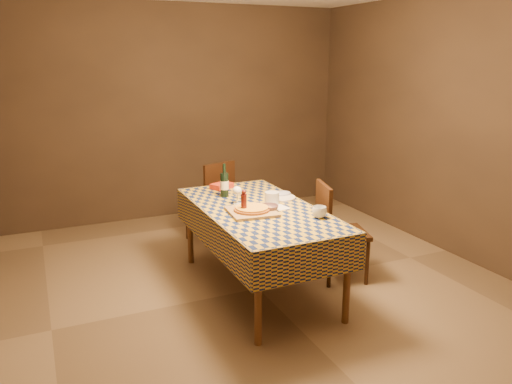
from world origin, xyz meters
TOP-DOWN VIEW (x-y plane):
  - room at (0.00, 0.00)m, footprint 5.00×5.10m
  - dining_table at (0.00, 0.00)m, footprint 0.94×1.84m
  - cutting_board at (-0.11, -0.12)m, footprint 0.42×0.42m
  - pizza at (-0.11, -0.12)m, footprint 0.38×0.38m
  - pepper_mill at (-0.18, -0.11)m, footprint 0.06×0.06m
  - bowl at (0.04, -0.12)m, footprint 0.20×0.20m
  - wine_glass at (-0.12, 0.19)m, footprint 0.09×0.09m
  - wine_bottle at (-0.14, 0.46)m, footprint 0.09×0.09m
  - deli_tub at (0.16, 0.06)m, footprint 0.13×0.13m
  - takeout_container at (-0.06, 0.76)m, footprint 0.25×0.21m
  - white_plate at (0.31, 0.19)m, footprint 0.37×0.37m
  - tumbler at (0.34, -0.46)m, footprint 0.14×0.14m
  - flour_patch at (0.11, -0.06)m, footprint 0.28×0.23m
  - flour_bag at (0.37, 0.25)m, footprint 0.19×0.16m
  - chair_far at (0.05, 1.33)m, footprint 0.54×0.54m
  - chair_right at (0.74, -0.09)m, footprint 0.52×0.52m

SIDE VIEW (x-z plane):
  - chair_far at x=0.05m, z-range 0.06..0.99m
  - chair_right at x=0.74m, z-range 0.06..0.99m
  - dining_table at x=0.00m, z-range 0.31..1.08m
  - flour_patch at x=0.11m, z-range 0.77..0.77m
  - white_plate at x=0.31m, z-range 0.77..0.79m
  - cutting_board at x=-0.11m, z-range 0.77..0.79m
  - flour_bag at x=0.37m, z-range 0.77..0.82m
  - takeout_container at x=-0.06m, z-range 0.77..0.82m
  - bowl at x=0.04m, z-range 0.77..0.82m
  - pizza at x=-0.11m, z-range 0.79..0.82m
  - tumbler at x=0.34m, z-range 0.77..0.86m
  - deli_tub at x=0.16m, z-range 0.77..0.88m
  - pepper_mill at x=-0.18m, z-range 0.76..0.97m
  - wine_glass at x=-0.12m, z-range 0.80..0.97m
  - wine_bottle at x=-0.14m, z-range 0.73..1.05m
  - room at x=0.00m, z-range 0.00..2.70m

